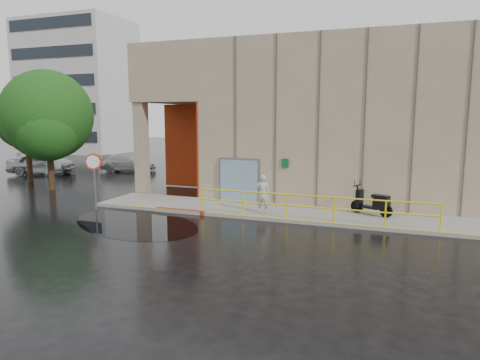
% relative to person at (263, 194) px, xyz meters
% --- Properties ---
extents(ground, '(120.00, 120.00, 0.00)m').
position_rel_person_xyz_m(ground, '(-2.04, -3.86, -0.98)').
color(ground, black).
rests_on(ground, ground).
extents(sidewalk, '(20.00, 3.00, 0.15)m').
position_rel_person_xyz_m(sidewalk, '(1.96, 0.64, -0.91)').
color(sidewalk, gray).
rests_on(sidewalk, ground).
extents(building, '(20.00, 10.17, 8.00)m').
position_rel_person_xyz_m(building, '(3.06, 7.12, 3.22)').
color(building, gray).
rests_on(building, ground).
extents(guardrail, '(9.56, 0.06, 1.03)m').
position_rel_person_xyz_m(guardrail, '(2.21, -0.71, -0.30)').
color(guardrail, yellow).
rests_on(guardrail, sidewalk).
extents(distant_building, '(12.00, 8.08, 15.00)m').
position_rel_person_xyz_m(distant_building, '(-30.04, 24.11, 6.52)').
color(distant_building, '#BABAB5').
rests_on(distant_building, ground).
extents(person, '(0.67, 0.51, 1.67)m').
position_rel_person_xyz_m(person, '(0.00, 0.00, 0.00)').
color(person, '#ABACB0').
rests_on(person, sidewalk).
extents(scooter, '(1.91, 1.32, 1.45)m').
position_rel_person_xyz_m(scooter, '(4.47, 1.14, -0.00)').
color(scooter, black).
rests_on(scooter, sidewalk).
extents(stop_sign, '(0.73, 0.37, 2.63)m').
position_rel_person_xyz_m(stop_sign, '(-7.54, -1.55, 0.93)').
color(stop_sign, slate).
rests_on(stop_sign, ground).
extents(red_curb, '(2.40, 0.20, 0.18)m').
position_rel_person_xyz_m(red_curb, '(-3.58, -0.76, -0.89)').
color(red_curb, maroon).
rests_on(red_curb, ground).
extents(puddle, '(7.35, 6.11, 0.01)m').
position_rel_person_xyz_m(puddle, '(-4.44, -3.01, -0.98)').
color(puddle, black).
rests_on(puddle, ground).
extents(car_a, '(4.99, 3.58, 1.58)m').
position_rel_person_xyz_m(car_a, '(-19.04, 6.89, -0.19)').
color(car_a, '#A1A4A8').
rests_on(car_a, ground).
extents(car_b, '(5.13, 2.83, 1.60)m').
position_rel_person_xyz_m(car_b, '(-19.42, 7.56, -0.18)').
color(car_b, silver).
rests_on(car_b, ground).
extents(car_c, '(4.61, 2.50, 1.27)m').
position_rel_person_xyz_m(car_c, '(-14.19, 10.65, -0.35)').
color(car_c, silver).
rests_on(car_c, ground).
extents(tree_near, '(5.12, 5.12, 6.88)m').
position_rel_person_xyz_m(tree_near, '(-13.40, 1.91, 3.14)').
color(tree_near, black).
rests_on(tree_near, ground).
extents(tree_far, '(3.92, 3.91, 6.03)m').
position_rel_person_xyz_m(tree_far, '(-16.96, 3.84, 2.93)').
color(tree_far, black).
rests_on(tree_far, ground).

